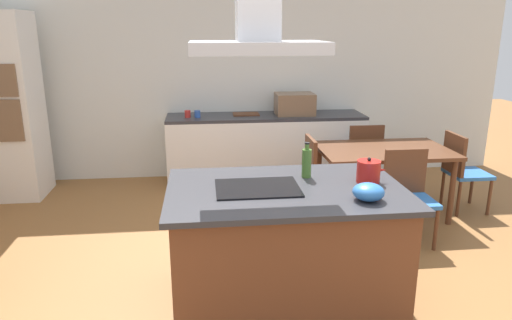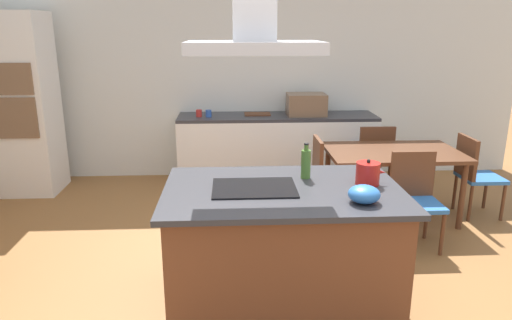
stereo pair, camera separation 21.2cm
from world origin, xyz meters
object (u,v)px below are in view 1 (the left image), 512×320
object	(u,v)px
countertop_microwave	(295,104)
chair_facing_back_wall	(363,154)
mixing_bowl	(368,192)
coffee_mug_red	(188,114)
olive_oil_bottle	(307,162)
cutting_board	(246,114)
wall_oven_stack	(7,107)
chair_at_left_end	(301,173)
dining_table	(384,156)
coffee_mug_blue	(197,114)
range_hood	(258,14)
chair_facing_island	(408,190)
chair_at_right_end	(461,167)
tea_kettle	(369,171)
cooktop	(258,188)

from	to	relation	value
countertop_microwave	chair_facing_back_wall	size ratio (longest dim) A/B	0.56
mixing_bowl	coffee_mug_red	xyz separation A→B (m)	(-1.29, 3.14, -0.01)
countertop_microwave	olive_oil_bottle	bearing A→B (deg)	-98.99
cutting_board	wall_oven_stack	xyz separation A→B (m)	(-2.88, -0.28, 0.19)
chair_at_left_end	wall_oven_stack	bearing A→B (deg)	162.01
cutting_board	dining_table	xyz separation A→B (m)	(1.38, -1.37, -0.24)
wall_oven_stack	chair_facing_back_wall	size ratio (longest dim) A/B	2.47
countertop_microwave	coffee_mug_blue	size ratio (longest dim) A/B	5.56
olive_oil_bottle	range_hood	bearing A→B (deg)	-150.74
wall_oven_stack	chair_facing_island	bearing A→B (deg)	-22.35
cutting_board	range_hood	world-z (taller)	range_hood
chair_at_right_end	cutting_board	bearing A→B (deg)	149.17
coffee_mug_red	dining_table	world-z (taller)	coffee_mug_red
chair_facing_back_wall	chair_facing_island	distance (m)	1.33
countertop_microwave	dining_table	size ratio (longest dim) A/B	0.36
chair_at_right_end	chair_facing_island	world-z (taller)	same
cutting_board	chair_at_right_end	distance (m)	2.70
coffee_mug_blue	chair_at_right_end	bearing A→B (deg)	-23.04
coffee_mug_blue	chair_at_left_end	world-z (taller)	coffee_mug_blue
chair_facing_back_wall	range_hood	size ratio (longest dim) A/B	0.99
tea_kettle	dining_table	world-z (taller)	tea_kettle
cooktop	coffee_mug_blue	bearing A→B (deg)	99.10
coffee_mug_blue	chair_facing_island	xyz separation A→B (m)	(2.01, -1.91, -0.44)
chair_facing_back_wall	chair_at_right_end	size ratio (longest dim) A/B	1.00
countertop_microwave	coffee_mug_red	bearing A→B (deg)	-177.96
countertop_microwave	range_hood	xyz separation A→B (m)	(-0.83, -2.88, 1.06)
olive_oil_bottle	cooktop	bearing A→B (deg)	-150.74
cooktop	chair_facing_back_wall	size ratio (longest dim) A/B	0.67
chair_facing_back_wall	range_hood	xyz separation A→B (m)	(-1.56, -2.23, 1.59)
olive_oil_bottle	chair_at_right_end	distance (m)	2.52
coffee_mug_blue	dining_table	size ratio (longest dim) A/B	0.06
countertop_microwave	dining_table	world-z (taller)	countertop_microwave
mixing_bowl	chair_facing_back_wall	size ratio (longest dim) A/B	0.24
chair_at_right_end	olive_oil_bottle	bearing A→B (deg)	-147.21
coffee_mug_red	chair_at_left_end	bearing A→B (deg)	-46.07
mixing_bowl	coffee_mug_blue	world-z (taller)	mixing_bowl
coffee_mug_blue	chair_at_right_end	xyz separation A→B (m)	(2.93, -1.25, -0.44)
chair_at_right_end	chair_facing_island	xyz separation A→B (m)	(-0.92, -0.67, 0.00)
cutting_board	chair_at_left_end	bearing A→B (deg)	-71.37
mixing_bowl	range_hood	size ratio (longest dim) A/B	0.24
cooktop	chair_at_left_end	bearing A→B (deg)	67.49
countertop_microwave	chair_facing_back_wall	bearing A→B (deg)	-41.55
mixing_bowl	wall_oven_stack	world-z (taller)	wall_oven_stack
dining_table	coffee_mug_blue	bearing A→B (deg)	148.25
chair_facing_island	chair_facing_back_wall	bearing A→B (deg)	90.00
dining_table	range_hood	world-z (taller)	range_hood
cooktop	mixing_bowl	size ratio (longest dim) A/B	2.82
chair_at_right_end	chair_facing_island	bearing A→B (deg)	-143.99
cooktop	chair_at_right_end	xyz separation A→B (m)	(2.48, 1.56, -0.40)
coffee_mug_red	countertop_microwave	bearing A→B (deg)	2.04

